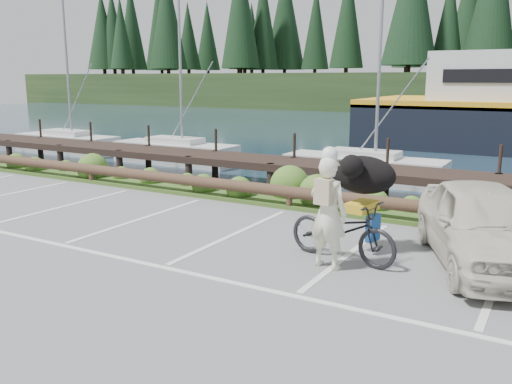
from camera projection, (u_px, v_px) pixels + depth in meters
ground at (176, 261)px, 9.88m from camera, size 72.00×72.00×0.00m
vegetation_strip at (301, 202)px, 14.36m from camera, size 34.00×1.60×0.10m
log_rail at (289, 209)px, 13.78m from camera, size 32.00×0.30×0.60m
bicycle at (342, 230)px, 9.81m from camera, size 2.25×1.11×1.13m
cyclist at (328, 213)px, 9.34m from camera, size 0.79×0.59×1.98m
dog at (363, 175)px, 10.14m from camera, size 0.81×1.33×0.72m
parked_car at (483, 224)px, 9.55m from camera, size 3.32×4.68×1.48m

